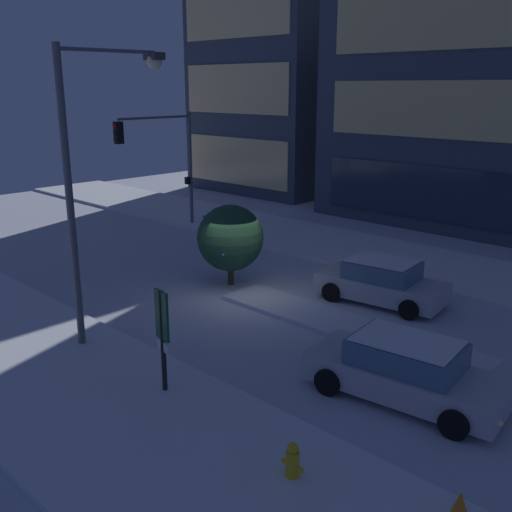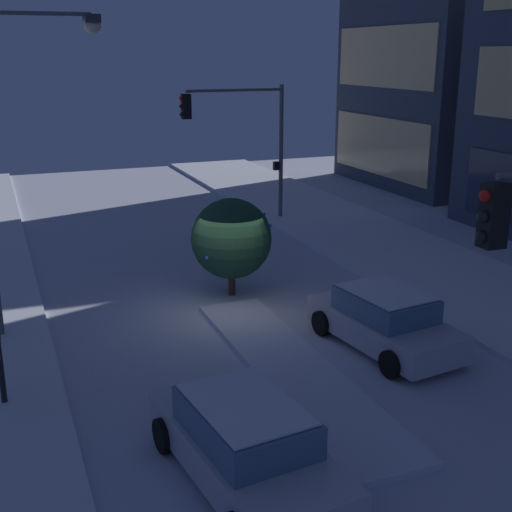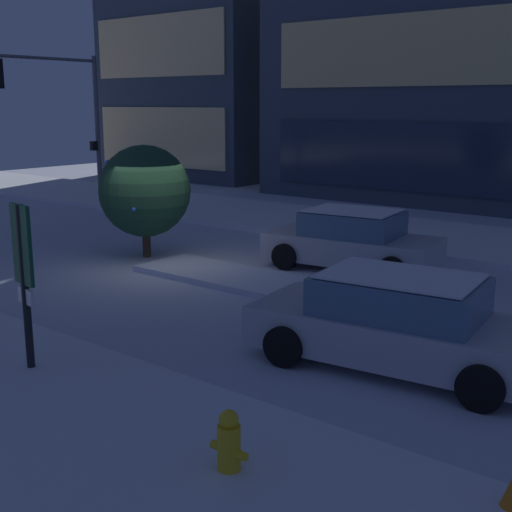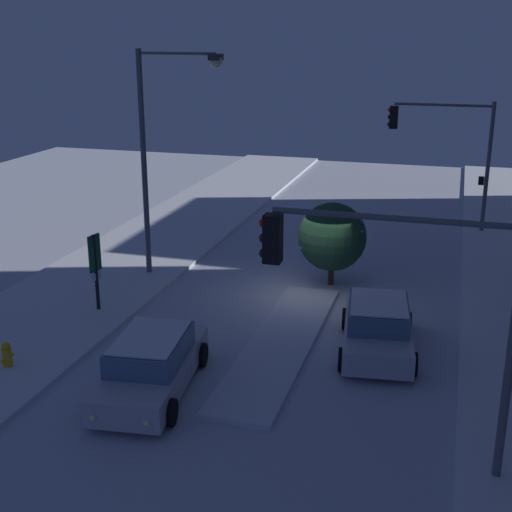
% 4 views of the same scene
% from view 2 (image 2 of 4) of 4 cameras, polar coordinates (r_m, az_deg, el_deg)
% --- Properties ---
extents(ground, '(52.00, 52.00, 0.00)m').
position_cam_2_polar(ground, '(19.49, -2.16, -4.63)').
color(ground, silver).
extents(curb_strip_far, '(52.00, 5.20, 0.14)m').
position_cam_2_polar(curb_strip_far, '(22.97, 16.05, -1.75)').
color(curb_strip_far, silver).
rests_on(curb_strip_far, ground).
extents(median_strip, '(9.00, 1.80, 0.14)m').
position_cam_2_polar(median_strip, '(15.92, 3.13, -9.50)').
color(median_strip, silver).
rests_on(median_strip, ground).
extents(office_tower_secondary, '(10.16, 11.26, 13.83)m').
position_cam_2_polar(office_tower_secondary, '(40.40, 17.74, 15.73)').
color(office_tower_secondary, '#384251').
rests_on(office_tower_secondary, ground).
extents(car_near, '(4.84, 2.48, 1.49)m').
position_cam_2_polar(car_near, '(11.95, -0.90, -15.60)').
color(car_near, '#B7B7C1').
rests_on(car_near, ground).
extents(car_far, '(4.49, 2.50, 1.49)m').
position_cam_2_polar(car_far, '(17.20, 10.79, -5.39)').
color(car_far, '#B7B7C1').
rests_on(car_far, ground).
extents(traffic_light_corner_far_left, '(0.32, 4.58, 5.84)m').
position_cam_2_polar(traffic_light_corner_far_left, '(28.87, -1.14, 10.64)').
color(traffic_light_corner_far_left, '#565960').
rests_on(traffic_light_corner_far_left, ground).
extents(street_lamp_arched, '(0.56, 3.16, 8.15)m').
position_cam_2_polar(street_lamp_arched, '(17.53, -19.77, 9.82)').
color(street_lamp_arched, '#565960').
rests_on(street_lamp_arched, ground).
extents(decorated_tree_median, '(2.43, 2.43, 3.00)m').
position_cam_2_polar(decorated_tree_median, '(20.21, -2.09, 1.47)').
color(decorated_tree_median, '#473323').
rests_on(decorated_tree_median, ground).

